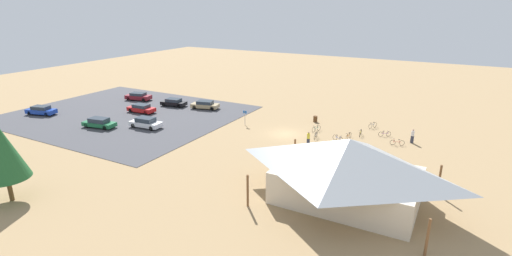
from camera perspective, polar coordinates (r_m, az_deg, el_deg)
The scene contains 23 objects.
ground at distance 51.06m, azimuth 4.44°, elevation -0.91°, with size 160.00×160.00×0.00m, color #9E7F56.
parking_lot_asphalt at distance 63.56m, azimuth -18.98°, elevation 2.00°, with size 34.00×28.67×0.05m, color #424247.
bike_pavilion at distance 33.88m, azimuth 13.60°, elevation -5.66°, with size 14.55×10.52×5.78m.
trash_bin at distance 56.69m, azimuth 8.88°, elevation 1.35°, with size 0.60×0.60×0.90m, color brown.
lot_sign at distance 54.42m, azimuth -1.67°, elevation 1.91°, with size 0.56×0.08×2.20m.
pine_west at distance 38.95m, azimuth -33.85°, elevation -2.87°, with size 3.91×3.91×7.26m.
bicycle_teal_near_porch at distance 52.52m, azimuth 9.02°, elevation -0.10°, with size 0.71×1.66×0.83m.
bicycle_orange_mid_cluster at distance 50.42m, azimuth 13.71°, elevation -1.18°, with size 0.48×1.81×0.82m.
bicycle_silver_edge_north at distance 49.82m, azimuth 8.96°, elevation -1.10°, with size 0.48×1.71×0.89m.
bicycle_red_yard_center at distance 49.96m, azimuth 20.41°, elevation -2.05°, with size 1.66×0.65×0.83m.
bicycle_purple_near_sign at distance 52.70m, azimuth 18.73°, elevation -0.84°, with size 1.45×0.89×0.75m.
bicycle_white_front_row at distance 55.72m, azimuth 17.09°, elevation 0.39°, with size 0.79×1.60×0.84m.
bicycle_blue_by_bin at distance 49.17m, azimuth 12.19°, elevation -1.56°, with size 1.60×0.83×0.84m.
bicycle_yellow_lone_west at distance 51.98m, azimuth 15.39°, elevation -0.72°, with size 0.48×1.82×0.84m.
car_white_second_row at distance 55.40m, azimuth -16.20°, elevation 0.78°, with size 4.72×2.19×1.46m.
car_maroon_mid_lot at distance 71.85m, azimuth -17.23°, elevation 4.55°, with size 4.86×2.81×1.36m.
car_black_by_curb at distance 66.12m, azimuth -12.24°, elevation 3.79°, with size 4.50×2.46×1.28m.
car_green_far_end at distance 57.67m, azimuth -22.45°, elevation 0.74°, with size 4.94×2.49×1.37m.
car_red_back_corner at distance 63.46m, azimuth -16.81°, elevation 2.84°, with size 4.64×2.04×1.32m.
car_tan_aisle_side at distance 63.49m, azimuth -7.65°, elevation 3.47°, with size 4.82×2.80×1.34m.
car_blue_inner_stall at distance 68.39m, azimuth -29.52°, elevation 2.32°, with size 4.89×2.89×1.38m.
visitor_by_pavilion at distance 51.25m, azimuth 22.41°, elevation -1.07°, with size 0.38×0.40×1.82m.
visitor_near_lot at distance 47.02m, azimuth 7.86°, elevation -1.51°, with size 0.36×0.36×1.78m.
Camera 1 is at (-19.74, 44.06, 16.62)m, focal length 26.69 mm.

